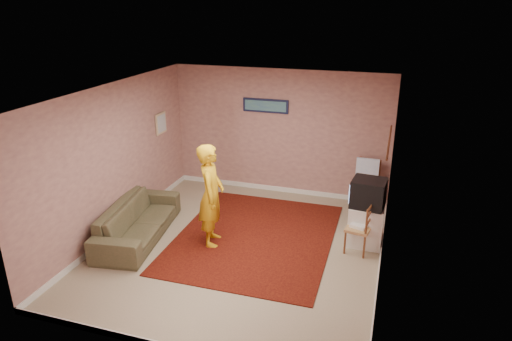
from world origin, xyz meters
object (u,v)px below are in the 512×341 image
(tv_cabinet, at_px, (366,225))
(person, at_px, (211,195))
(crt_tv, at_px, (368,193))
(sofa, at_px, (138,221))
(chair_a, at_px, (366,180))
(chair_b, at_px, (359,222))

(tv_cabinet, distance_m, person, 2.61)
(crt_tv, distance_m, person, 2.56)
(tv_cabinet, bearing_deg, crt_tv, 174.11)
(person, bearing_deg, sofa, 83.95)
(chair_a, xyz_separation_m, chair_b, (0.03, -1.67, -0.08))
(crt_tv, distance_m, sofa, 3.91)
(tv_cabinet, height_order, crt_tv, crt_tv)
(chair_a, height_order, sofa, chair_a)
(tv_cabinet, height_order, chair_a, chair_a)
(tv_cabinet, distance_m, chair_a, 1.42)
(crt_tv, relative_size, chair_b, 1.25)
(crt_tv, relative_size, person, 0.33)
(chair_b, xyz_separation_m, person, (-2.36, -0.44, 0.35))
(chair_b, bearing_deg, chair_a, -169.45)
(crt_tv, xyz_separation_m, person, (-2.45, -0.73, -0.06))
(sofa, bearing_deg, chair_a, -65.93)
(chair_b, relative_size, person, 0.27)
(chair_a, bearing_deg, sofa, -135.54)
(chair_b, distance_m, sofa, 3.72)
(chair_b, bearing_deg, tv_cabinet, 171.10)
(tv_cabinet, bearing_deg, person, -163.46)
(tv_cabinet, xyz_separation_m, sofa, (-3.75, -0.93, -0.04))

